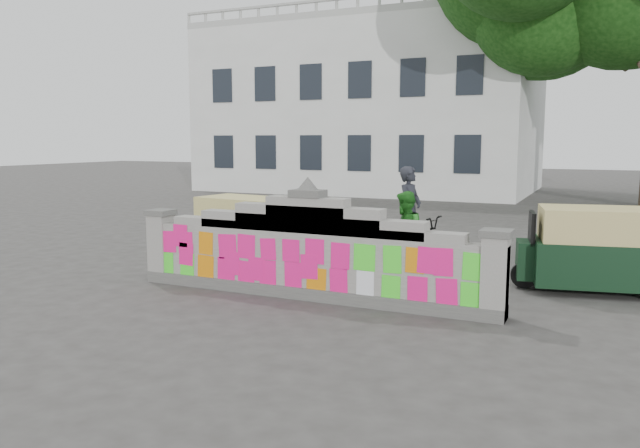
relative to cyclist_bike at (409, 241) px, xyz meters
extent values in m
plane|color=#383533|center=(-0.74, -3.24, -0.54)|extent=(100.00, 100.00, 0.00)
cube|color=#4C4C49|center=(-0.74, -3.24, -0.44)|extent=(6.40, 0.42, 0.20)
cube|color=gray|center=(-0.74, -3.24, 0.06)|extent=(6.40, 0.32, 1.00)
cube|color=gray|center=(-0.74, -3.24, 0.63)|extent=(5.20, 0.32, 0.14)
cube|color=gray|center=(-0.74, -3.24, 0.70)|extent=(4.00, 0.32, 0.28)
cube|color=gray|center=(-0.74, -3.24, 0.78)|extent=(2.60, 0.32, 0.44)
cube|color=gray|center=(-0.74, -3.24, 0.85)|extent=(1.40, 0.32, 0.58)
cube|color=#4C4C49|center=(-0.74, -3.24, 1.20)|extent=(0.55, 0.36, 0.12)
cone|color=#4C4C49|center=(-0.74, -3.24, 1.36)|extent=(0.36, 0.36, 0.22)
cube|color=gray|center=(-3.76, -3.24, 0.08)|extent=(0.36, 0.40, 1.24)
cube|color=#4C4C49|center=(-3.76, -3.24, 0.74)|extent=(0.44, 0.44, 0.10)
cube|color=gray|center=(2.28, -3.24, 0.08)|extent=(0.36, 0.40, 1.24)
cube|color=#4C4C49|center=(2.28, -3.24, 0.74)|extent=(0.44, 0.44, 0.10)
cube|color=silver|center=(-7.74, 18.76, 3.46)|extent=(16.00, 10.00, 8.00)
imported|color=black|center=(0.00, 0.00, 0.00)|extent=(2.12, 1.00, 1.07)
imported|color=#22232B|center=(0.00, 0.00, 0.37)|extent=(0.53, 0.72, 1.82)
imported|color=#257B21|center=(0.19, -0.94, 0.28)|extent=(0.80, 0.93, 1.64)
cube|color=black|center=(-3.41, -0.88, -0.05)|extent=(2.27, 1.44, 0.71)
cube|color=#CFC16E|center=(-3.41, -0.88, 0.57)|extent=(2.09, 1.37, 0.53)
cube|color=black|center=(-2.32, -1.04, -0.05)|extent=(0.53, 0.68, 0.62)
cube|color=black|center=(-2.32, -1.04, 0.48)|extent=(0.16, 0.62, 0.53)
cylinder|color=black|center=(-2.23, -1.05, -0.31)|extent=(0.45, 0.17, 0.44)
cylinder|color=black|center=(-4.27, -1.26, -0.31)|extent=(0.45, 0.17, 0.44)
cylinder|color=black|center=(-4.14, -0.29, -0.31)|extent=(0.45, 0.17, 0.44)
cube|color=black|center=(3.66, -0.74, -0.02)|extent=(2.44, 1.63, 0.75)
cube|color=tan|center=(3.66, -0.74, 0.64)|extent=(2.25, 1.55, 0.56)
cube|color=black|center=(2.51, -0.97, -0.02)|extent=(0.59, 0.73, 0.66)
cube|color=black|center=(2.51, -0.97, 0.54)|extent=(0.20, 0.66, 0.56)
cylinder|color=black|center=(2.42, -0.99, -0.30)|extent=(0.48, 0.20, 0.47)
camera|label=1|loc=(3.73, -12.30, 2.08)|focal=35.00mm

